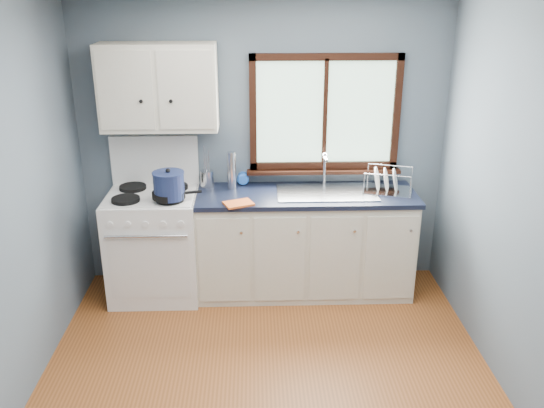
{
  "coord_description": "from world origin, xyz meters",
  "views": [
    {
      "loc": [
        -0.08,
        -3.1,
        2.59
      ],
      "look_at": [
        0.05,
        0.9,
        1.05
      ],
      "focal_mm": 38.0,
      "sensor_mm": 36.0,
      "label": 1
    }
  ],
  "objects_px": {
    "skillet": "(169,195)",
    "stockpot": "(169,185)",
    "base_cabinets": "(304,247)",
    "utensil_crock": "(207,178)",
    "dish_rack": "(387,185)",
    "sink": "(326,199)",
    "thermos": "(232,170)",
    "gas_range": "(155,242)"
  },
  "relations": [
    {
      "from": "skillet",
      "to": "stockpot",
      "type": "relative_size",
      "value": 1.41
    },
    {
      "from": "base_cabinets",
      "to": "skillet",
      "type": "height_order",
      "value": "skillet"
    },
    {
      "from": "utensil_crock",
      "to": "dish_rack",
      "type": "relative_size",
      "value": 0.78
    },
    {
      "from": "skillet",
      "to": "dish_rack",
      "type": "relative_size",
      "value": 0.91
    },
    {
      "from": "sink",
      "to": "skillet",
      "type": "height_order",
      "value": "sink"
    },
    {
      "from": "skillet",
      "to": "stockpot",
      "type": "xyz_separation_m",
      "value": [
        0.0,
        -0.01,
        0.09
      ]
    },
    {
      "from": "stockpot",
      "to": "dish_rack",
      "type": "bearing_deg",
      "value": 6.84
    },
    {
      "from": "stockpot",
      "to": "utensil_crock",
      "type": "bearing_deg",
      "value": 54.81
    },
    {
      "from": "base_cabinets",
      "to": "dish_rack",
      "type": "relative_size",
      "value": 3.92
    },
    {
      "from": "sink",
      "to": "utensil_crock",
      "type": "bearing_deg",
      "value": 169.28
    },
    {
      "from": "skillet",
      "to": "dish_rack",
      "type": "height_order",
      "value": "dish_rack"
    },
    {
      "from": "thermos",
      "to": "base_cabinets",
      "type": "bearing_deg",
      "value": -12.21
    },
    {
      "from": "base_cabinets",
      "to": "dish_rack",
      "type": "height_order",
      "value": "dish_rack"
    },
    {
      "from": "utensil_crock",
      "to": "dish_rack",
      "type": "distance_m",
      "value": 1.56
    },
    {
      "from": "gas_range",
      "to": "sink",
      "type": "distance_m",
      "value": 1.53
    },
    {
      "from": "skillet",
      "to": "sink",
      "type": "bearing_deg",
      "value": -6.83
    },
    {
      "from": "stockpot",
      "to": "thermos",
      "type": "xyz_separation_m",
      "value": [
        0.49,
        0.33,
        0.01
      ]
    },
    {
      "from": "thermos",
      "to": "dish_rack",
      "type": "height_order",
      "value": "thermos"
    },
    {
      "from": "gas_range",
      "to": "sink",
      "type": "xyz_separation_m",
      "value": [
        1.49,
        0.02,
        0.37
      ]
    },
    {
      "from": "gas_range",
      "to": "dish_rack",
      "type": "distance_m",
      "value": 2.06
    },
    {
      "from": "base_cabinets",
      "to": "skillet",
      "type": "xyz_separation_m",
      "value": [
        -1.13,
        -0.19,
        0.58
      ]
    },
    {
      "from": "gas_range",
      "to": "base_cabinets",
      "type": "bearing_deg",
      "value": 0.82
    },
    {
      "from": "skillet",
      "to": "utensil_crock",
      "type": "distance_m",
      "value": 0.47
    },
    {
      "from": "skillet",
      "to": "thermos",
      "type": "xyz_separation_m",
      "value": [
        0.5,
        0.32,
        0.1
      ]
    },
    {
      "from": "utensil_crock",
      "to": "thermos",
      "type": "height_order",
      "value": "utensil_crock"
    },
    {
      "from": "base_cabinets",
      "to": "skillet",
      "type": "bearing_deg",
      "value": -170.68
    },
    {
      "from": "dish_rack",
      "to": "gas_range",
      "type": "bearing_deg",
      "value": -161.66
    },
    {
      "from": "stockpot",
      "to": "gas_range",
      "type": "bearing_deg",
      "value": 135.51
    },
    {
      "from": "sink",
      "to": "utensil_crock",
      "type": "height_order",
      "value": "utensil_crock"
    },
    {
      "from": "thermos",
      "to": "sink",
      "type": "bearing_deg",
      "value": -9.58
    },
    {
      "from": "sink",
      "to": "dish_rack",
      "type": "height_order",
      "value": "sink"
    },
    {
      "from": "skillet",
      "to": "stockpot",
      "type": "distance_m",
      "value": 0.09
    },
    {
      "from": "gas_range",
      "to": "dish_rack",
      "type": "relative_size",
      "value": 2.88
    },
    {
      "from": "base_cabinets",
      "to": "stockpot",
      "type": "xyz_separation_m",
      "value": [
        -1.12,
        -0.2,
        0.66
      ]
    },
    {
      "from": "thermos",
      "to": "skillet",
      "type": "bearing_deg",
      "value": -147.22
    },
    {
      "from": "base_cabinets",
      "to": "stockpot",
      "type": "relative_size",
      "value": 6.1
    },
    {
      "from": "skillet",
      "to": "thermos",
      "type": "relative_size",
      "value": 1.3
    },
    {
      "from": "gas_range",
      "to": "skillet",
      "type": "xyz_separation_m",
      "value": [
        0.18,
        -0.17,
        0.49
      ]
    },
    {
      "from": "base_cabinets",
      "to": "sink",
      "type": "bearing_deg",
      "value": -0.13
    },
    {
      "from": "base_cabinets",
      "to": "stockpot",
      "type": "distance_m",
      "value": 1.32
    },
    {
      "from": "gas_range",
      "to": "thermos",
      "type": "distance_m",
      "value": 0.91
    },
    {
      "from": "gas_range",
      "to": "base_cabinets",
      "type": "relative_size",
      "value": 0.74
    }
  ]
}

